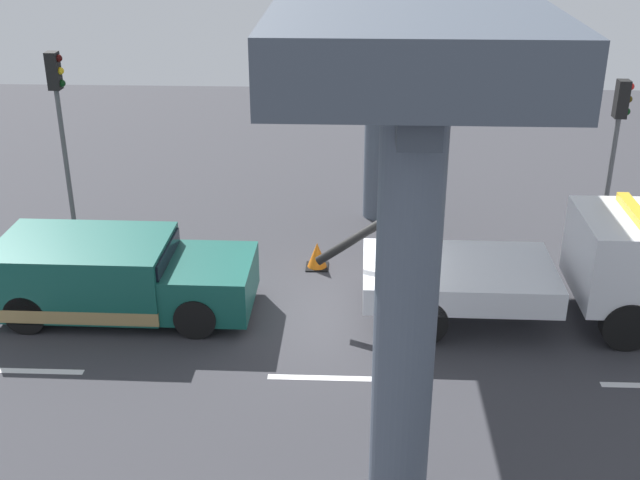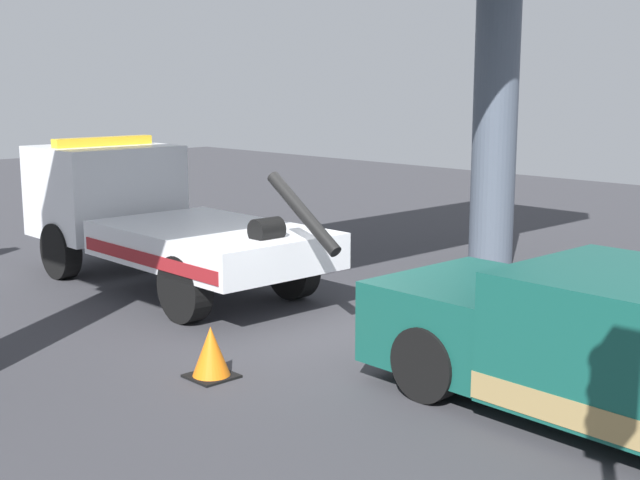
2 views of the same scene
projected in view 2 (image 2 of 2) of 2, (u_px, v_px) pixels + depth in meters
The scene contains 6 objects.
ground_plane at pixel (314, 334), 12.08m from camera, with size 60.00×40.00×0.10m, color #38383D.
lane_stripe_mid at pixel (421, 301), 13.66m from camera, with size 2.60×0.16×0.01m, color silver.
lane_stripe_east at pixel (200, 249), 17.94m from camera, with size 2.60×0.16×0.01m, color silver.
tow_truck_white at pixel (146, 213), 14.92m from camera, with size 7.26×2.47×2.46m.
towed_van_green at pixel (633, 352), 8.57m from camera, with size 5.22×2.26×1.58m.
traffic_cone_orange at pixel (211, 353), 10.09m from camera, with size 0.52×0.52×0.62m.
Camera 2 is at (-8.51, 7.94, 3.43)m, focal length 48.07 mm.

